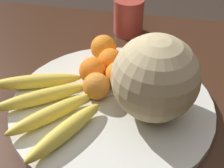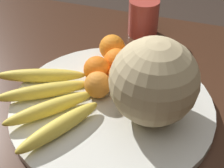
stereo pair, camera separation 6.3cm
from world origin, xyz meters
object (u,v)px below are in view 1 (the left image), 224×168
object	(u,v)px
kitchen_table	(141,149)
orange_top_small	(118,75)
orange_front_right	(111,61)
orange_back_left	(96,86)
fruit_bowl	(112,105)
orange_front_left	(92,71)
produce_tag	(106,90)
orange_mid_center	(138,55)
ceramic_mug	(128,15)
banana_bunch	(48,104)
melon	(155,78)
orange_back_right	(104,48)

from	to	relation	value
kitchen_table	orange_top_small	world-z (taller)	orange_top_small
orange_front_right	orange_back_left	bearing A→B (deg)	82.75
fruit_bowl	orange_front_left	xyz separation A→B (m)	(0.06, -0.06, 0.04)
produce_tag	orange_back_left	bearing A→B (deg)	42.24
orange_top_small	produce_tag	bearing A→B (deg)	46.41
produce_tag	orange_mid_center	bearing A→B (deg)	-130.76
orange_front_left	ceramic_mug	world-z (taller)	ceramic_mug
banana_bunch	orange_front_right	size ratio (longest dim) A/B	4.42
kitchen_table	melon	distance (m)	0.20
orange_back_right	orange_front_right	bearing A→B (deg)	119.28
fruit_bowl	orange_front_right	world-z (taller)	orange_front_right
orange_back_right	orange_top_small	size ratio (longest dim) A/B	1.08
banana_bunch	orange_front_left	world-z (taller)	orange_front_left
orange_front_right	banana_bunch	bearing A→B (deg)	57.57
orange_top_small	produce_tag	size ratio (longest dim) A/B	0.59
banana_bunch	orange_mid_center	distance (m)	0.24
fruit_bowl	ceramic_mug	bearing A→B (deg)	-86.55
ceramic_mug	orange_top_small	bearing A→B (deg)	94.57
orange_mid_center	ceramic_mug	size ratio (longest dim) A/B	0.64
orange_front_right	orange_mid_center	world-z (taller)	orange_mid_center
orange_front_left	orange_back_left	world-z (taller)	orange_front_left
kitchen_table	fruit_bowl	bearing A→B (deg)	-17.56
produce_tag	banana_bunch	bearing A→B (deg)	27.58
fruit_bowl	melon	size ratio (longest dim) A/B	2.53
orange_back_left	orange_mid_center	bearing A→B (deg)	-120.44
orange_front_right	produce_tag	bearing A→B (deg)	93.92
banana_bunch	fruit_bowl	bearing A→B (deg)	161.15
kitchen_table	orange_mid_center	xyz separation A→B (m)	(0.04, -0.15, 0.15)
ceramic_mug	orange_back_right	bearing A→B (deg)	79.63
orange_back_right	melon	bearing A→B (deg)	130.10
orange_front_right	orange_back_right	world-z (taller)	orange_back_right
melon	orange_top_small	size ratio (longest dim) A/B	2.88
banana_bunch	produce_tag	world-z (taller)	banana_bunch
ceramic_mug	orange_mid_center	bearing A→B (deg)	105.19
orange_back_left	orange_top_small	bearing A→B (deg)	-130.01
orange_top_small	produce_tag	world-z (taller)	orange_top_small
fruit_bowl	banana_bunch	xyz separation A→B (m)	(0.12, 0.05, 0.02)
orange_front_left	produce_tag	distance (m)	0.05
melon	orange_top_small	world-z (taller)	melon
produce_tag	ceramic_mug	bearing A→B (deg)	-101.63
fruit_bowl	orange_back_left	xyz separation A→B (m)	(0.04, -0.01, 0.04)
orange_back_left	produce_tag	world-z (taller)	orange_back_left
melon	orange_front_right	distance (m)	0.17
orange_back_right	orange_top_small	xyz separation A→B (m)	(-0.05, 0.10, -0.00)
orange_back_right	orange_top_small	world-z (taller)	orange_back_right
fruit_bowl	melon	bearing A→B (deg)	174.59
orange_mid_center	produce_tag	size ratio (longest dim) A/B	0.75
fruit_bowl	melon	xyz separation A→B (m)	(-0.08, 0.01, 0.09)
kitchen_table	melon	xyz separation A→B (m)	(-0.01, -0.01, 0.19)
orange_front_left	orange_mid_center	bearing A→B (deg)	-141.91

